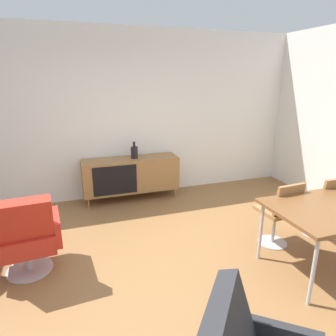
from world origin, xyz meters
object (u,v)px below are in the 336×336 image
at_px(vase_cobalt, 134,152).
at_px(sideboard, 131,174).
at_px(dining_chair_back_right, 325,204).
at_px(lounge_chair_red, 24,235).
at_px(dining_chair_back_left, 280,211).

bearing_deg(vase_cobalt, sideboard, -178.56).
bearing_deg(dining_chair_back_right, vase_cobalt, 134.54).
bearing_deg(sideboard, lounge_chair_red, -131.00).
xyz_separation_m(dining_chair_back_left, dining_chair_back_right, (0.69, -0.00, 0.00)).
bearing_deg(dining_chair_back_left, lounge_chair_red, 172.69).
bearing_deg(vase_cobalt, dining_chair_back_left, -57.11).
bearing_deg(vase_cobalt, dining_chair_back_right, -45.46).
height_order(sideboard, dining_chair_back_left, dining_chair_back_left).
height_order(vase_cobalt, dining_chair_back_right, vase_cobalt).
distance_m(vase_cobalt, dining_chair_back_right, 2.91).
height_order(vase_cobalt, lounge_chair_red, vase_cobalt).
distance_m(dining_chair_back_left, lounge_chair_red, 2.90).
height_order(vase_cobalt, dining_chair_back_left, vase_cobalt).
bearing_deg(sideboard, vase_cobalt, 1.44).
xyz_separation_m(sideboard, vase_cobalt, (0.08, 0.00, 0.38)).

